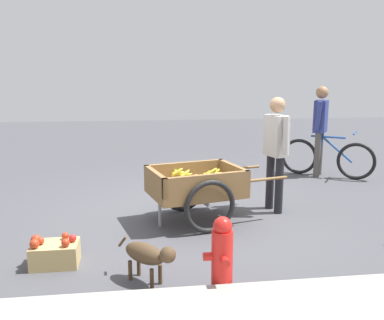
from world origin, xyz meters
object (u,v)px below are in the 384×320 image
fruit_cart (197,188)px  vendor_person (276,145)px  mixed_fruit_crate (55,253)px  fire_hydrant (222,255)px  bicycle (327,158)px  dog (148,254)px  plastic_bucket (210,177)px  cyclist_person (320,123)px

fruit_cart → vendor_person: size_ratio=1.16×
vendor_person → mixed_fruit_crate: 3.06m
vendor_person → fire_hydrant: size_ratio=2.29×
vendor_person → mixed_fruit_crate: bearing=27.0°
bicycle → dog: bicycle is taller
plastic_bucket → vendor_person: bearing=113.3°
fruit_cart → vendor_person: vendor_person is taller
fire_hydrant → plastic_bucket: bearing=-98.3°
dog → mixed_fruit_crate: 1.02m
fruit_cart → dog: size_ratio=3.53×
vendor_person → cyclist_person: bearing=-128.0°
fire_hydrant → mixed_fruit_crate: fire_hydrant is taller
cyclist_person → fire_hydrant: 4.73m
bicycle → cyclist_person: 0.64m
fruit_cart → bicycle: (-2.67, -2.04, -0.08)m
vendor_person → mixed_fruit_crate: (2.64, 1.34, -0.79)m
fruit_cart → cyclist_person: bearing=-140.1°
bicycle → plastic_bucket: 2.23m
bicycle → cyclist_person: size_ratio=0.86×
bicycle → mixed_fruit_crate: bicycle is taller
cyclist_person → mixed_fruit_crate: cyclist_person is taller
fruit_cart → vendor_person: bearing=-165.6°
bicycle → plastic_bucket: size_ratio=5.50×
vendor_person → bicycle: (-1.57, -1.76, -0.56)m
vendor_person → cyclist_person: (-1.45, -1.85, 0.06)m
vendor_person → fire_hydrant: 2.43m
fruit_cart → vendor_person: (-1.10, -0.28, 0.48)m
bicycle → cyclist_person: bearing=-34.6°
cyclist_person → plastic_bucket: bearing=10.6°
dog → fruit_cart: bearing=-112.8°
fruit_cart → plastic_bucket: fruit_cart is taller
fruit_cart → plastic_bucket: size_ratio=7.01×
fire_hydrant → fruit_cart: bearing=-91.3°
dog → fire_hydrant: size_ratio=0.76×
dog → fire_hydrant: bearing=158.4°
dog → mixed_fruit_crate: dog is taller
cyclist_person → plastic_bucket: 2.27m
fire_hydrant → plastic_bucket: fire_hydrant is taller
vendor_person → cyclist_person: size_ratio=0.94×
vendor_person → dog: 2.61m
fruit_cart → fire_hydrant: size_ratio=2.67×
dog → mixed_fruit_crate: size_ratio=1.15×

